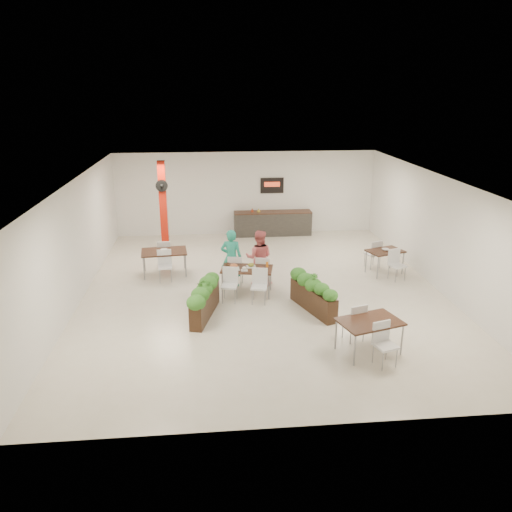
{
  "coord_description": "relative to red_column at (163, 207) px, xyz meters",
  "views": [
    {
      "loc": [
        -1.45,
        -13.03,
        5.5
      ],
      "look_at": [
        -0.21,
        -0.1,
        1.1
      ],
      "focal_mm": 35.0,
      "sensor_mm": 36.0,
      "label": 1
    }
  ],
  "objects": [
    {
      "name": "planter_right",
      "position": [
        4.15,
        -5.2,
        -1.14
      ],
      "size": [
        0.93,
        1.85,
        1.01
      ],
      "rotation": [
        0.0,
        0.0,
        1.92
      ],
      "color": "black",
      "rests_on": "ground"
    },
    {
      "name": "side_table_b",
      "position": [
        6.9,
        -2.72,
        -1.02
      ],
      "size": [
        1.24,
        1.67,
        0.92
      ],
      "rotation": [
        0.0,
        0.0,
        0.33
      ],
      "color": "black",
      "rests_on": "ground"
    },
    {
      "name": "service_counter",
      "position": [
        4.0,
        1.86,
        -1.15
      ],
      "size": [
        3.0,
        0.64,
        2.2
      ],
      "color": "#292725",
      "rests_on": "ground"
    },
    {
      "name": "diner_man",
      "position": [
        2.14,
        -3.25,
        -0.8
      ],
      "size": [
        0.68,
        0.52,
        1.69
      ],
      "primitive_type": "imported",
      "rotation": [
        0.0,
        0.0,
        2.94
      ],
      "color": "teal",
      "rests_on": "ground"
    },
    {
      "name": "diner_woman",
      "position": [
        2.94,
        -3.25,
        -0.82
      ],
      "size": [
        0.91,
        0.77,
        1.64
      ],
      "primitive_type": "imported",
      "rotation": [
        0.0,
        0.0,
        2.94
      ],
      "color": "#DA6063",
      "rests_on": "ground"
    },
    {
      "name": "room_shell",
      "position": [
        3.0,
        -3.79,
        0.36
      ],
      "size": [
        10.1,
        12.1,
        3.22
      ],
      "color": "white",
      "rests_on": "ground"
    },
    {
      "name": "red_column",
      "position": [
        0.0,
        0.0,
        0.0
      ],
      "size": [
        0.4,
        0.41,
        3.2
      ],
      "color": "#AB1A0B",
      "rests_on": "ground"
    },
    {
      "name": "side_table_c",
      "position": [
        4.91,
        -7.41,
        -1.01
      ],
      "size": [
        1.5,
        1.67,
        0.92
      ],
      "rotation": [
        0.0,
        0.0,
        0.29
      ],
      "color": "black",
      "rests_on": "ground"
    },
    {
      "name": "side_table_a",
      "position": [
        0.13,
        -2.12,
        -1.0
      ],
      "size": [
        1.45,
        1.65,
        0.92
      ],
      "rotation": [
        0.0,
        0.0,
        0.1
      ],
      "color": "black",
      "rests_on": "ground"
    },
    {
      "name": "ground",
      "position": [
        3.0,
        -3.79,
        -1.64
      ],
      "size": [
        12.0,
        12.0,
        0.0
      ],
      "primitive_type": "plane",
      "color": "beige",
      "rests_on": "ground"
    },
    {
      "name": "planter_left",
      "position": [
        1.37,
        -5.26,
        -1.13
      ],
      "size": [
        0.79,
        1.89,
        1.01
      ],
      "rotation": [
        0.0,
        0.0,
        1.32
      ],
      "color": "black",
      "rests_on": "ground"
    },
    {
      "name": "main_table",
      "position": [
        2.53,
        -3.9,
        -1.01
      ],
      "size": [
        1.53,
        1.83,
        0.92
      ],
      "rotation": [
        0.0,
        0.0,
        -0.2
      ],
      "color": "black",
      "rests_on": "ground"
    }
  ]
}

